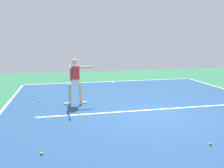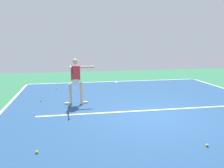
{
  "view_description": "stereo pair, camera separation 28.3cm",
  "coord_description": "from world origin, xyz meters",
  "px_view_note": "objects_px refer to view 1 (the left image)",
  "views": [
    {
      "loc": [
        2.97,
        6.96,
        2.4
      ],
      "look_at": [
        1.23,
        -0.91,
        0.9
      ],
      "focal_mm": 37.64,
      "sensor_mm": 36.0,
      "label": 1
    },
    {
      "loc": [
        2.69,
        7.02,
        2.4
      ],
      "look_at": [
        1.23,
        -0.91,
        0.9
      ],
      "focal_mm": 37.64,
      "sensor_mm": 36.0,
      "label": 2
    }
  ],
  "objects_px": {
    "tennis_player": "(75,78)",
    "tennis_ball_near_player": "(39,101)",
    "tennis_ball_centre_court": "(53,88)",
    "tennis_ball_by_baseline": "(42,153)",
    "tennis_ball_near_service_line": "(210,144)"
  },
  "relations": [
    {
      "from": "tennis_ball_near_service_line",
      "to": "tennis_player",
      "type": "bearing_deg",
      "value": -56.44
    },
    {
      "from": "tennis_ball_centre_court",
      "to": "tennis_ball_near_service_line",
      "type": "relative_size",
      "value": 1.0
    },
    {
      "from": "tennis_ball_by_baseline",
      "to": "tennis_ball_centre_court",
      "type": "distance_m",
      "value": 7.05
    },
    {
      "from": "tennis_player",
      "to": "tennis_ball_near_player",
      "type": "distance_m",
      "value": 1.82
    },
    {
      "from": "tennis_ball_centre_court",
      "to": "tennis_ball_near_player",
      "type": "height_order",
      "value": "same"
    },
    {
      "from": "tennis_ball_near_service_line",
      "to": "tennis_ball_near_player",
      "type": "relative_size",
      "value": 1.0
    },
    {
      "from": "tennis_player",
      "to": "tennis_ball_by_baseline",
      "type": "distance_m",
      "value": 4.13
    },
    {
      "from": "tennis_player",
      "to": "tennis_ball_centre_court",
      "type": "distance_m",
      "value": 3.43
    },
    {
      "from": "tennis_player",
      "to": "tennis_ball_near_player",
      "type": "bearing_deg",
      "value": -27.74
    },
    {
      "from": "tennis_player",
      "to": "tennis_ball_near_service_line",
      "type": "distance_m",
      "value": 5.19
    },
    {
      "from": "tennis_ball_by_baseline",
      "to": "tennis_ball_centre_court",
      "type": "relative_size",
      "value": 1.0
    },
    {
      "from": "tennis_ball_by_baseline",
      "to": "tennis_ball_near_service_line",
      "type": "xyz_separation_m",
      "value": [
        -3.8,
        0.36,
        0.0
      ]
    },
    {
      "from": "tennis_ball_centre_court",
      "to": "tennis_ball_near_service_line",
      "type": "distance_m",
      "value": 8.3
    },
    {
      "from": "tennis_ball_by_baseline",
      "to": "tennis_ball_near_player",
      "type": "xyz_separation_m",
      "value": [
        0.41,
        -4.55,
        0.0
      ]
    },
    {
      "from": "tennis_player",
      "to": "tennis_ball_by_baseline",
      "type": "bearing_deg",
      "value": 73.4
    }
  ]
}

